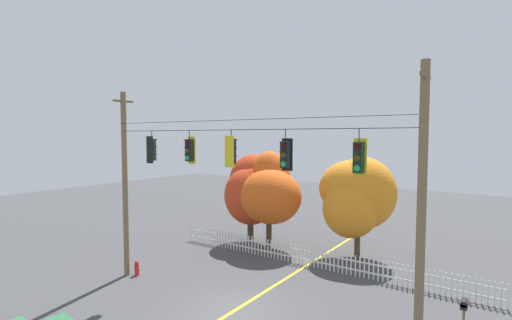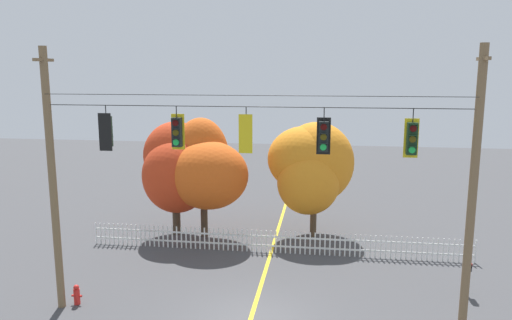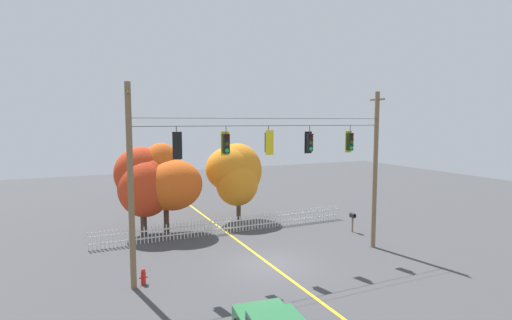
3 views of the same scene
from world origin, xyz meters
name	(u,v)px [view 1 (image 1 of 3)]	position (x,y,z in m)	size (l,w,h in m)	color
ground	(234,311)	(0.00, 0.00, 0.00)	(80.00, 80.00, 0.00)	#424244
lane_centerline_stripe	(234,311)	(0.00, 0.00, 0.00)	(0.16, 36.00, 0.01)	gold
signal_support_span	(234,195)	(0.00, 0.00, 4.63)	(13.86, 1.10, 9.08)	brown
traffic_signal_northbound_primary	(152,150)	(-4.76, -0.01, 6.32)	(0.43, 0.38, 1.48)	black
traffic_signal_eastbound_side	(190,150)	(-2.38, 0.01, 6.34)	(0.43, 0.38, 1.42)	black
traffic_signal_northbound_secondary	(231,151)	(-0.12, -0.01, 6.34)	(0.43, 0.38, 1.45)	black
traffic_signal_southbound_primary	(285,155)	(2.30, 0.01, 6.29)	(0.43, 0.38, 1.47)	black
traffic_signal_westbound_side	(359,157)	(4.93, 0.01, 6.27)	(0.43, 0.38, 1.51)	black
white_picket_fence	(310,257)	(0.22, 6.30, 0.53)	(17.51, 0.06, 1.05)	white
autumn_maple_near_fence	(253,190)	(-4.93, 8.34, 3.47)	(3.85, 3.64, 5.75)	#473828
autumn_maple_mid	(270,191)	(-3.47, 8.08, 3.51)	(3.93, 3.75, 5.97)	#473828
autumn_oak_far_east	(356,196)	(1.66, 9.08, 3.58)	(4.33, 4.10, 5.76)	brown
fire_hydrant	(137,268)	(-6.35, 0.25, 0.36)	(0.38, 0.22, 0.74)	red
roadside_mailbox	(464,306)	(7.70, 3.02, 1.06)	(0.25, 0.44, 1.30)	brown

